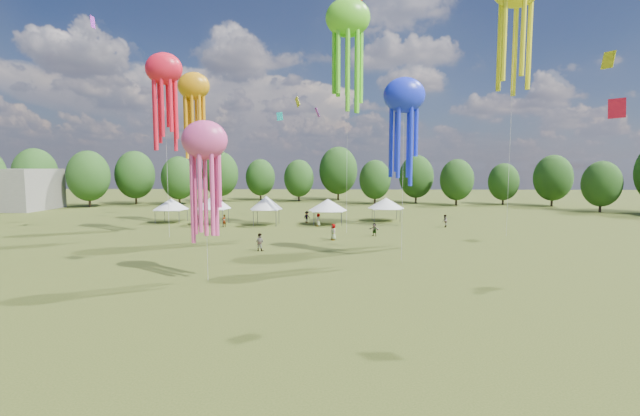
{
  "coord_description": "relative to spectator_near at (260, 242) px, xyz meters",
  "views": [
    {
      "loc": [
        4.24,
        -11.33,
        8.52
      ],
      "look_at": [
        3.31,
        15.0,
        6.0
      ],
      "focal_mm": 24.6,
      "sensor_mm": 36.0,
      "label": 1
    }
  ],
  "objects": [
    {
      "name": "spectator_near",
      "position": [
        0.0,
        0.0,
        0.0
      ],
      "size": [
        1.03,
        0.89,
        1.8
      ],
      "primitive_type": "imported",
      "rotation": [
        0.0,
        0.0,
        2.87
      ],
      "color": "gray",
      "rests_on": "ground"
    },
    {
      "name": "spectators_far",
      "position": [
        5.7,
        15.95,
        -0.01
      ],
      "size": [
        36.07,
        16.56,
        1.9
      ],
      "color": "gray",
      "rests_on": "ground"
    },
    {
      "name": "festival_tents",
      "position": [
        -0.86,
        21.38,
        2.11
      ],
      "size": [
        38.18,
        10.71,
        4.35
      ],
      "color": "#47474C",
      "rests_on": "ground"
    },
    {
      "name": "show_kites",
      "position": [
        9.24,
        9.16,
        20.23
      ],
      "size": [
        46.0,
        32.29,
        31.86
      ],
      "color": "red",
      "rests_on": "ground"
    },
    {
      "name": "treeline",
      "position": [
        -0.46,
        30.49,
        5.64
      ],
      "size": [
        201.57,
        95.24,
        13.43
      ],
      "color": "#38281C",
      "rests_on": "ground"
    }
  ]
}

